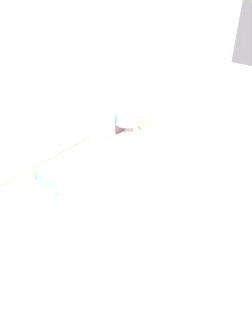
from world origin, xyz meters
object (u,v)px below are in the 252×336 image
Objects in this scene: bed at (119,263)px; nightstand at (134,162)px; table_lamp at (126,119)px; flower_vase at (145,122)px; teacup at (141,140)px.

bed is 1.38m from nightstand.
bed reaches higher than table_lamp.
bed is 1.47m from table_lamp.
teacup is at bearing -153.97° from flower_vase.
nightstand is (1.15, 0.77, -0.03)m from bed.
nightstand is 0.50m from table_lamp.
teacup is (0.05, -0.16, -0.20)m from table_lamp.
flower_vase is 1.76× the size of teacup.
bed is at bearing -149.89° from flower_vase.
table_lamp is (-0.04, 0.08, 0.49)m from nightstand.
bed is 16.28× the size of teacup.
teacup is at bearing 30.65° from bed.
flower_vase is at bearing -20.45° from table_lamp.
bed reaches higher than nightstand.
table_lamp is at bearing 116.23° from nightstand.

